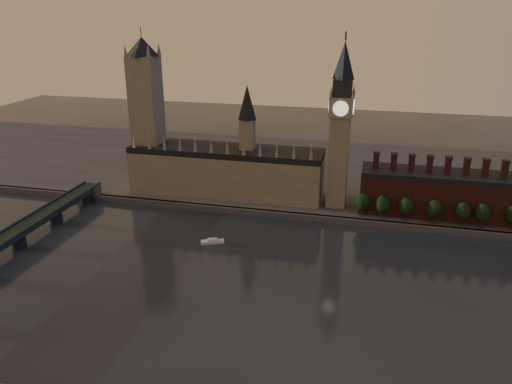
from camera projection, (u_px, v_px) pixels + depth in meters
ground at (291, 300)px, 225.78m from camera, size 900.00×900.00×0.00m
north_bank at (330, 174)px, 387.00m from camera, size 900.00×182.00×4.00m
palace_of_westminster at (227, 168)px, 336.79m from camera, size 130.00×30.30×74.00m
victoria_tower at (147, 109)px, 335.83m from camera, size 24.00×24.00×108.00m
big_ben at (340, 125)px, 303.56m from camera, size 15.00×15.00×107.00m
chimney_block at (453, 194)px, 301.98m from camera, size 110.00×25.00×37.00m
embankment_tree_0 at (363, 202)px, 301.83m from camera, size 8.60×8.60×14.88m
embankment_tree_1 at (383, 204)px, 297.75m from camera, size 8.60×8.60×14.88m
embankment_tree_2 at (406, 207)px, 294.58m from camera, size 8.60×8.60×14.88m
embankment_tree_3 at (434, 209)px, 291.17m from camera, size 8.60×8.60×14.88m
embankment_tree_4 at (463, 211)px, 288.14m from camera, size 8.60×8.60×14.88m
embankment_tree_5 at (483, 213)px, 286.02m from camera, size 8.60×8.60×14.88m
river_boat at (212, 241)px, 279.35m from camera, size 13.45×7.98×2.59m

